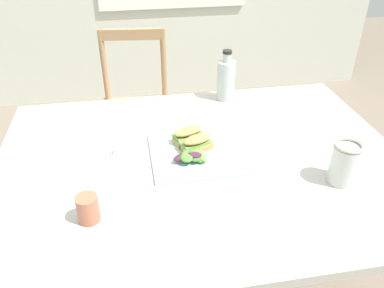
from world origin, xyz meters
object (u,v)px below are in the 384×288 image
plate_lunch (194,154)px  bottle_cold_brew (226,82)px  chair_wooden_far (136,109)px  dining_table (201,184)px  sandwich_half_front (196,143)px  sandwich_half_back (188,135)px  cup_extra_side (88,209)px  fork_on_napkin (115,163)px  mason_jar_iced_tea (344,165)px

plate_lunch → bottle_cold_brew: bearing=62.6°
chair_wooden_far → dining_table: bearing=-78.8°
sandwich_half_front → sandwich_half_back: bearing=106.6°
dining_table → cup_extra_side: size_ratio=17.20×
dining_table → bottle_cold_brew: size_ratio=6.30×
plate_lunch → sandwich_half_back: 0.08m
sandwich_half_front → cup_extra_side: bearing=-141.5°
fork_on_napkin → mason_jar_iced_tea: bearing=-16.9°
cup_extra_side → sandwich_half_back: bearing=45.3°
mason_jar_iced_tea → cup_extra_side: mason_jar_iced_tea is taller
sandwich_half_back → fork_on_napkin: sandwich_half_back is taller
dining_table → chair_wooden_far: size_ratio=1.57×
dining_table → bottle_cold_brew: 0.51m
plate_lunch → cup_extra_side: bearing=-142.5°
dining_table → fork_on_napkin: (-0.29, 0.02, 0.11)m
dining_table → sandwich_half_back: (-0.03, 0.10, 0.15)m
sandwich_half_front → cup_extra_side: (-0.35, -0.27, 0.00)m
dining_table → sandwich_half_back: size_ratio=11.61×
sandwich_half_back → fork_on_napkin: (-0.26, -0.08, -0.03)m
dining_table → cup_extra_side: cup_extra_side is taller
chair_wooden_far → fork_on_napkin: (-0.09, -0.95, 0.30)m
dining_table → fork_on_napkin: size_ratio=7.34×
sandwich_half_back → dining_table: bearing=-73.9°
chair_wooden_far → bottle_cold_brew: size_ratio=4.02×
fork_on_napkin → sandwich_half_back: bearing=18.0°
sandwich_half_front → cup_extra_side: cup_extra_side is taller
sandwich_half_back → bottle_cold_brew: bottle_cold_brew is taller
dining_table → fork_on_napkin: fork_on_napkin is taller
dining_table → plate_lunch: bearing=126.8°
mason_jar_iced_tea → plate_lunch: bearing=152.5°
plate_lunch → chair_wooden_far: bearing=100.3°
dining_table → chair_wooden_far: (-0.19, 0.97, -0.18)m
plate_lunch → mason_jar_iced_tea: bearing=-27.5°
chair_wooden_far → plate_lunch: (0.17, -0.94, 0.30)m
chair_wooden_far → mason_jar_iced_tea: mason_jar_iced_tea is taller
dining_table → mason_jar_iced_tea: 0.47m
chair_wooden_far → cup_extra_side: bearing=-97.8°
chair_wooden_far → sandwich_half_back: bearing=-79.4°
mason_jar_iced_tea → fork_on_napkin: bearing=163.1°
sandwich_half_front → fork_on_napkin: sandwich_half_front is taller
fork_on_napkin → dining_table: bearing=-3.7°
dining_table → mason_jar_iced_tea: size_ratio=9.89×
sandwich_half_back → mason_jar_iced_tea: mason_jar_iced_tea is taller
plate_lunch → fork_on_napkin: (-0.27, -0.01, 0.00)m
dining_table → cup_extra_side: 0.45m
dining_table → cup_extra_side: bearing=-147.3°
fork_on_napkin → mason_jar_iced_tea: size_ratio=1.35×
sandwich_half_back → cup_extra_side: (-0.33, -0.33, 0.00)m
sandwich_half_front → sandwich_half_back: (-0.02, 0.06, 0.00)m
sandwich_half_front → fork_on_napkin: bearing=-174.5°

